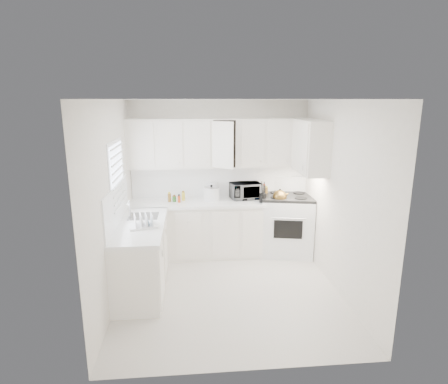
{
  "coord_description": "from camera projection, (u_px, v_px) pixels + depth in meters",
  "views": [
    {
      "loc": [
        -0.5,
        -4.72,
        2.59
      ],
      "look_at": [
        0.0,
        0.7,
        1.25
      ],
      "focal_mm": 29.99,
      "sensor_mm": 36.0,
      "label": 1
    }
  ],
  "objects": [
    {
      "name": "countertop_left",
      "position": [
        141.0,
        226.0,
        5.1
      ],
      "size": [
        0.64,
        1.62,
        0.05
      ],
      "primitive_type": "cube",
      "color": "white",
      "rests_on": "lower_cabinets_left"
    },
    {
      "name": "ceiling",
      "position": [
        229.0,
        99.0,
        4.61
      ],
      "size": [
        3.2,
        3.2,
        0.0
      ],
      "primitive_type": "plane",
      "rotation": [
        3.14,
        0.0,
        0.0
      ],
      "color": "white",
      "rests_on": "ground"
    },
    {
      "name": "frying_pan",
      "position": [
        296.0,
        196.0,
        6.48
      ],
      "size": [
        0.34,
        0.49,
        0.04
      ],
      "primitive_type": null,
      "rotation": [
        0.0,
        0.0,
        -0.17
      ],
      "color": "black",
      "rests_on": "stove"
    },
    {
      "name": "lower_cabinets_left",
      "position": [
        142.0,
        258.0,
        5.21
      ],
      "size": [
        0.6,
        1.6,
        0.9
      ],
      "primitive_type": null,
      "color": "white",
      "rests_on": "floor"
    },
    {
      "name": "dish_rack",
      "position": [
        143.0,
        220.0,
        4.95
      ],
      "size": [
        0.41,
        0.35,
        0.2
      ],
      "primitive_type": null,
      "rotation": [
        0.0,
        0.0,
        0.22
      ],
      "color": "white",
      "rests_on": "countertop_left"
    },
    {
      "name": "rice_cooker",
      "position": [
        212.0,
        193.0,
        6.25
      ],
      "size": [
        0.34,
        0.34,
        0.27
      ],
      "primitive_type": null,
      "rotation": [
        0.0,
        0.0,
        0.31
      ],
      "color": "white",
      "rests_on": "countertop_back"
    },
    {
      "name": "spice_left_1",
      "position": [
        174.0,
        198.0,
        6.2
      ],
      "size": [
        0.06,
        0.06,
        0.13
      ],
      "primitive_type": "cylinder",
      "color": "#276220",
      "rests_on": "countertop_back"
    },
    {
      "name": "sauce_right_0",
      "position": [
        253.0,
        192.0,
        6.44
      ],
      "size": [
        0.06,
        0.06,
        0.19
      ],
      "primitive_type": "cylinder",
      "color": "#C33F1A",
      "rests_on": "countertop_back"
    },
    {
      "name": "sauce_right_3",
      "position": [
        264.0,
        193.0,
        6.4
      ],
      "size": [
        0.06,
        0.06,
        0.19
      ],
      "primitive_type": "cylinder",
      "color": "black",
      "rests_on": "countertop_back"
    },
    {
      "name": "spice_left_0",
      "position": [
        170.0,
        196.0,
        6.28
      ],
      "size": [
        0.06,
        0.06,
        0.13
      ],
      "primitive_type": "cylinder",
      "color": "brown",
      "rests_on": "countertop_back"
    },
    {
      "name": "sink",
      "position": [
        143.0,
        208.0,
        5.4
      ],
      "size": [
        0.42,
        0.38,
        0.3
      ],
      "primitive_type": null,
      "color": "gray",
      "rests_on": "countertop_left"
    },
    {
      "name": "backsplash_back",
      "position": [
        219.0,
        181.0,
        6.47
      ],
      "size": [
        2.98,
        0.02,
        0.55
      ],
      "primitive_type": "cube",
      "color": "white",
      "rests_on": "wall_back"
    },
    {
      "name": "stove",
      "position": [
        287.0,
        217.0,
        6.38
      ],
      "size": [
        0.98,
        0.85,
        1.31
      ],
      "primitive_type": null,
      "rotation": [
        0.0,
        0.0,
        -0.2
      ],
      "color": "white",
      "rests_on": "floor"
    },
    {
      "name": "sauce_right_4",
      "position": [
        266.0,
        192.0,
        6.46
      ],
      "size": [
        0.06,
        0.06,
        0.19
      ],
      "primitive_type": "cylinder",
      "color": "brown",
      "rests_on": "countertop_back"
    },
    {
      "name": "tea_kettle",
      "position": [
        280.0,
        196.0,
        6.11
      ],
      "size": [
        0.32,
        0.29,
        0.26
      ],
      "primitive_type": null,
      "rotation": [
        0.0,
        0.0,
        -0.19
      ],
      "color": "olive",
      "rests_on": "stove"
    },
    {
      "name": "wall_right",
      "position": [
        339.0,
        198.0,
        5.05
      ],
      "size": [
        0.0,
        3.2,
        3.2
      ],
      "primitive_type": "plane",
      "rotation": [
        1.57,
        0.0,
        -1.57
      ],
      "color": "white",
      "rests_on": "ground"
    },
    {
      "name": "sauce_right_2",
      "position": [
        260.0,
        192.0,
        6.45
      ],
      "size": [
        0.06,
        0.06,
        0.19
      ],
      "primitive_type": "cylinder",
      "color": "brown",
      "rests_on": "countertop_back"
    },
    {
      "name": "floor",
      "position": [
        229.0,
        291.0,
        5.23
      ],
      "size": [
        3.2,
        3.2,
        0.0
      ],
      "primitive_type": "plane",
      "color": "silver",
      "rests_on": "ground"
    },
    {
      "name": "wall_front",
      "position": [
        247.0,
        247.0,
        3.37
      ],
      "size": [
        3.0,
        0.0,
        3.0
      ],
      "primitive_type": "plane",
      "rotation": [
        -1.57,
        0.0,
        0.0
      ],
      "color": "white",
      "rests_on": "ground"
    },
    {
      "name": "wall_back",
      "position": [
        219.0,
        177.0,
        6.46
      ],
      "size": [
        3.0,
        0.0,
        3.0
      ],
      "primitive_type": "plane",
      "rotation": [
        1.57,
        0.0,
        0.0
      ],
      "color": "white",
      "rests_on": "ground"
    },
    {
      "name": "window_blinds",
      "position": [
        118.0,
        179.0,
        5.06
      ],
      "size": [
        0.06,
        0.96,
        1.06
      ],
      "primitive_type": null,
      "color": "white",
      "rests_on": "wall_left"
    },
    {
      "name": "spice_left_3",
      "position": [
        183.0,
        197.0,
        6.22
      ],
      "size": [
        0.06,
        0.06,
        0.13
      ],
      "primitive_type": "cylinder",
      "color": "yellow",
      "rests_on": "countertop_back"
    },
    {
      "name": "lower_cabinets_back",
      "position": [
        198.0,
        230.0,
        6.34
      ],
      "size": [
        2.22,
        0.6,
        0.9
      ],
      "primitive_type": null,
      "color": "white",
      "rests_on": "floor"
    },
    {
      "name": "backsplash_left",
      "position": [
        117.0,
        205.0,
        5.0
      ],
      "size": [
        0.02,
        1.6,
        0.55
      ],
      "primitive_type": "cube",
      "color": "white",
      "rests_on": "wall_left"
    },
    {
      "name": "paper_towel",
      "position": [
        214.0,
        190.0,
        6.43
      ],
      "size": [
        0.12,
        0.12,
        0.27
      ],
      "primitive_type": "cylinder",
      "color": "white",
      "rests_on": "countertop_back"
    },
    {
      "name": "spice_left_2",
      "position": [
        179.0,
        196.0,
        6.3
      ],
      "size": [
        0.06,
        0.06,
        0.13
      ],
      "primitive_type": "cylinder",
      "color": "#C33F1A",
      "rests_on": "countertop_back"
    },
    {
      "name": "countertop_back",
      "position": [
        197.0,
        203.0,
        6.22
      ],
      "size": [
        2.24,
        0.64,
        0.05
      ],
      "primitive_type": "cube",
      "color": "white",
      "rests_on": "lower_cabinets_back"
    },
    {
      "name": "utensil_crock",
      "position": [
        263.0,
        192.0,
        6.12
      ],
      "size": [
        0.15,
        0.15,
        0.36
      ],
      "primitive_type": null,
      "rotation": [
        0.0,
        0.0,
        -0.32
      ],
      "color": "black",
      "rests_on": "countertop_back"
    },
    {
      "name": "microwave",
      "position": [
        246.0,
        189.0,
        6.37
      ],
      "size": [
        0.54,
        0.36,
        0.34
      ],
      "primitive_type": "imported",
      "rotation": [
        0.0,
        0.0,
        0.19
      ],
      "color": "gray",
      "rests_on": "countertop_back"
    },
    {
      "name": "upper_cabinets_back",
      "position": [
        220.0,
        167.0,
        6.26
      ],
      "size": [
        3.0,
        0.33,
        0.8
      ],
      "primitive_type": null,
      "color": "white",
      "rests_on": "wall_back"
    },
    {
      "name": "upper_cabinets_right",
      "position": [
        309.0,
        173.0,
        5.78
      ],
      "size": [
        0.33,
        0.9,
        0.8
      ],
      "primitive_type": null,
      "color": "white",
      "rests_on": "wall_right"
    },
    {
      "name": "sauce_right_1",
      "position": [
        257.0,
        193.0,
        6.39
      ],
      "size": [
        0.06,
        0.06,
        0.19
      ],
      "primitive_type": "cylinder",
      "color": "yellow",
      "rests_on": "countertop_back"
    },
    {
      "name": "wall_left",
      "position": [
        112.0,
        204.0,
        4.78
      ],
      "size": [
        0.0,
        3.2,
        3.2
      ],
      "primitive_type": "plane",
      "rotation": [
        1.57,
        0.0,
        1.57
      ],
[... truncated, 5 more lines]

